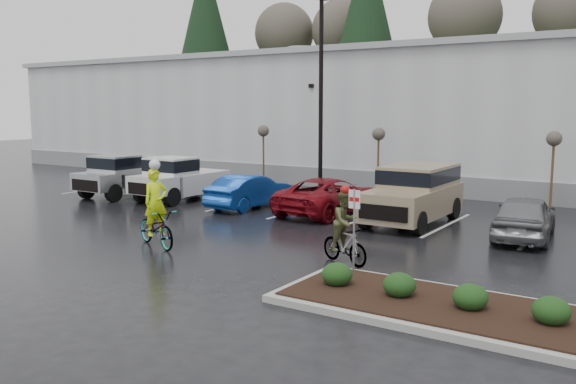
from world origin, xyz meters
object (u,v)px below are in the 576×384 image
Objects in this scene: car_grey at (524,217)px; car_blue at (250,191)px; sapling_east at (554,143)px; suv_tan at (413,195)px; lamppost at (321,73)px; cyclist_olive at (345,235)px; sapling_mid at (379,138)px; car_red at (329,196)px; fire_lane_sign at (354,222)px; pickup_white at (185,178)px; cyclist_hivis at (156,220)px; pickup_silver at (130,175)px; sapling_west at (263,134)px.

car_blue is at bearing -6.61° from car_grey.
sapling_east is 0.63× the size of suv_tan.
lamppost is at bearing 145.51° from suv_tan.
cyclist_olive reaches higher than car_grey.
car_red is at bearing -85.86° from sapling_mid.
car_red is 3.46m from suv_tan.
fire_lane_sign is 0.42× the size of pickup_white.
fire_lane_sign reaches higher than car_red.
sapling_mid is at bearing 14.83° from cyclist_hivis.
car_grey is (0.26, -5.87, -2.01)m from sapling_east.
pickup_white is (-14.41, -5.49, -1.75)m from sapling_east.
car_red is at bearing 4.36° from pickup_silver.
cyclist_olive is (-0.84, 1.11, -0.62)m from fire_lane_sign.
sapling_east is (10.00, 1.00, -2.96)m from lamppost.
cyclist_hivis is at bearing -95.21° from sapling_mid.
cyclist_hivis is at bearing 106.42° from car_blue.
lamppost is 2.88× the size of sapling_east.
lamppost is 4.19× the size of fire_lane_sign.
cyclist_hivis reaches higher than pickup_silver.
fire_lane_sign is 0.43× the size of car_red.
pickup_white is at bearing -179.23° from suv_tan.
sapling_east reaches higher than pickup_silver.
suv_tan is (10.33, -5.35, -1.70)m from sapling_west.
sapling_mid reaches higher than pickup_silver.
suv_tan is 9.12m from cyclist_hivis.
cyclist_olive is at bearing -56.92° from lamppost.
lamppost is 8.98m from suv_tan.
lamppost is 2.88× the size of sapling_mid.
cyclist_olive reaches higher than pickup_silver.
cyclist_hivis is 1.24× the size of cyclist_olive.
cyclist_olive is at bearing -46.84° from sapling_west.
fire_lane_sign is 1.52m from cyclist_olive.
car_red is 7.62m from cyclist_olive.
lamppost reaches higher than cyclist_olive.
cyclist_hivis is at bearing 32.27° from car_grey.
sapling_west is 7.03m from car_blue.
pickup_silver is 1.99× the size of cyclist_hivis.
cyclist_hivis is (-1.56, -7.71, 0.09)m from car_red.
fire_lane_sign is (11.80, -12.80, -1.32)m from sapling_west.
sapling_west is 8.89m from car_red.
fire_lane_sign reaches higher than pickup_white.
car_grey is (2.46, 6.93, -0.69)m from fire_lane_sign.
sapling_east is 9.08m from car_red.
sapling_west is 14.15m from cyclist_hivis.
sapling_west is 7.14m from pickup_silver.
suv_tan is at bearing -174.66° from car_blue.
sapling_west is 16.14m from cyclist_olive.
car_red is 7.41m from car_grey.
lamppost is 12.40m from car_grey.
lamppost is 3.52× the size of cyclist_hivis.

